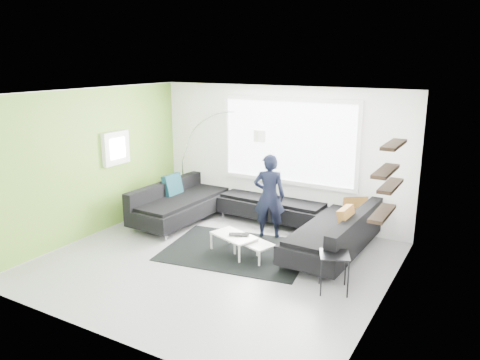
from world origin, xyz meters
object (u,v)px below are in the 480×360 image
sectional_sofa (254,213)px  side_table (334,272)px  coffee_table (244,246)px  arc_lamp (182,160)px  laptop (239,236)px  person (269,196)px

sectional_sofa → side_table: sectional_sofa is taller
sectional_sofa → coffee_table: (0.35, -1.02, -0.24)m
sectional_sofa → arc_lamp: arc_lamp is taller
sectional_sofa → laptop: sectional_sofa is taller
coffee_table → side_table: side_table is taller
coffee_table → laptop: laptop is taller
side_table → person: (-1.78, 1.47, 0.52)m
coffee_table → side_table: bearing=5.0°
side_table → person: 2.37m
laptop → coffee_table: bearing=-14.1°
arc_lamp → side_table: size_ratio=3.88×
coffee_table → person: size_ratio=0.64×
sectional_sofa → person: size_ratio=2.73×
side_table → laptop: 1.90m
side_table → person: person is taller
arc_lamp → laptop: 2.99m
arc_lamp → coffee_table: bearing=-47.5°
coffee_table → person: person is taller
sectional_sofa → person: 0.51m
sectional_sofa → coffee_table: sectional_sofa is taller
side_table → sectional_sofa: bearing=145.0°
coffee_table → laptop: bearing=-148.3°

